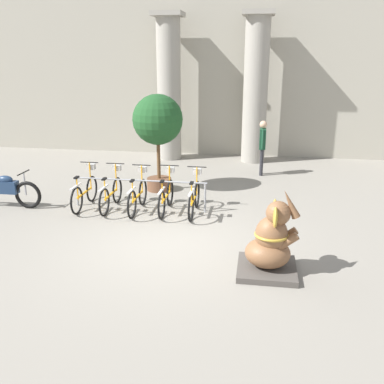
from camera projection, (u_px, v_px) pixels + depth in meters
ground_plane at (169, 243)px, 8.85m from camera, size 60.00×60.00×0.00m
building_facade at (215, 76)px, 16.03m from camera, size 20.00×0.20×6.00m
column_left at (169, 87)px, 15.43m from camera, size 1.07×1.07×5.16m
column_right at (256, 88)px, 14.98m from camera, size 1.07×1.07×5.16m
bike_rack at (139, 186)px, 10.68m from camera, size 3.42×0.05×0.77m
bicycle_0 at (85, 191)px, 10.87m from camera, size 0.48×1.67×1.09m
bicycle_1 at (111, 193)px, 10.75m from camera, size 0.48×1.67×1.09m
bicycle_2 at (138, 195)px, 10.59m from camera, size 0.48×1.67×1.09m
bicycle_3 at (166, 196)px, 10.55m from camera, size 0.48×1.67×1.09m
bicycle_4 at (194, 197)px, 10.41m from camera, size 0.48×1.67×1.09m
elephant_statue at (271, 244)px, 7.53m from camera, size 1.05×1.05×1.58m
motorcycle at (3, 189)px, 10.86m from camera, size 2.05×0.55×0.95m
person_pedestrian at (262, 143)px, 13.63m from camera, size 0.23×0.47×1.76m
potted_tree at (158, 124)px, 11.82m from camera, size 1.40×1.40×2.73m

